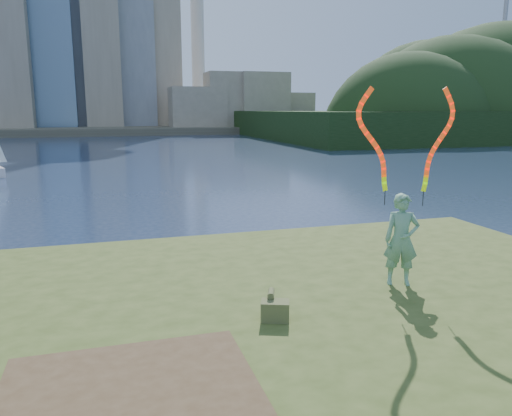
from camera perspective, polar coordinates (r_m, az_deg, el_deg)
name	(u,v)px	position (r m, az deg, el deg)	size (l,w,h in m)	color
ground	(239,329)	(10.14, -1.99, -13.70)	(320.00, 320.00, 0.00)	#1B2843
grassy_knoll	(277,371)	(8.03, 2.41, -18.12)	(20.00, 18.00, 0.80)	#384819
dirt_patch	(131,399)	(6.67, -14.11, -20.42)	(3.20, 3.00, 0.02)	#47331E
far_shore	(116,128)	(103.99, -15.67, 8.78)	(320.00, 40.00, 1.20)	#4D4838
wooded_hill	(492,135)	(92.68, 25.39, 7.60)	(78.00, 50.00, 63.00)	black
woman_with_ribbons	(403,217)	(10.27, 16.42, -0.94)	(1.99, 0.86, 4.21)	#1D6F3E
canvas_bag	(275,309)	(8.52, 2.17, -11.50)	(0.55, 0.62, 0.45)	#4B5128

